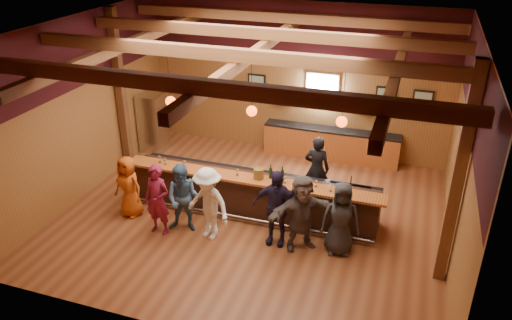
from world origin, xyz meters
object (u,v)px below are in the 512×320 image
object	(u,v)px
customer_redvest	(158,200)
bottle_a	(271,173)
customer_navy	(276,207)
bartender	(317,169)
ice_bucket	(259,174)
customer_dark	(341,219)
customer_orange	(129,187)
customer_white	(208,204)
customer_denim	(183,198)
stainless_fridge	(153,123)
customer_brown	(302,213)
back_bar_cabinet	(331,144)
bar_counter	(255,193)

from	to	relation	value
customer_redvest	bottle_a	distance (m)	2.64
customer_navy	bartender	bearing A→B (deg)	76.57
ice_bucket	customer_dark	bearing A→B (deg)	-18.10
customer_orange	customer_redvest	world-z (taller)	customer_redvest
customer_white	customer_navy	xyz separation A→B (m)	(1.48, 0.28, 0.03)
customer_white	customer_navy	distance (m)	1.50
customer_denim	ice_bucket	distance (m)	1.81
customer_denim	customer_white	distance (m)	0.66
customer_dark	ice_bucket	size ratio (longest dim) A/B	6.50
ice_bucket	bartender	bearing A→B (deg)	52.06
stainless_fridge	customer_denim	bearing A→B (deg)	-52.52
customer_white	bottle_a	bearing A→B (deg)	64.45
customer_orange	bartender	size ratio (longest dim) A/B	0.89
customer_denim	customer_brown	world-z (taller)	customer_brown
customer_redvest	bottle_a	xyz separation A→B (m)	(2.24, 1.34, 0.39)
customer_dark	bartender	xyz separation A→B (m)	(-0.96, 2.06, 0.03)
back_bar_cabinet	ice_bucket	size ratio (longest dim) A/B	15.53
customer_dark	bottle_a	world-z (taller)	customer_dark
bar_counter	customer_orange	world-z (taller)	customer_orange
customer_redvest	bartender	bearing A→B (deg)	45.16
back_bar_cabinet	customer_orange	distance (m)	6.14
stainless_fridge	back_bar_cabinet	bearing A→B (deg)	11.93
customer_orange	ice_bucket	size ratio (longest dim) A/B	6.02
customer_navy	bottle_a	distance (m)	1.01
customer_denim	customer_navy	size ratio (longest dim) A/B	0.93
customer_dark	customer_orange	bearing A→B (deg)	168.97
ice_bucket	customer_denim	bearing A→B (deg)	-147.25
bar_counter	stainless_fridge	size ratio (longest dim) A/B	3.50
bartender	customer_orange	bearing A→B (deg)	26.17
customer_brown	bartender	distance (m)	2.16
stainless_fridge	customer_redvest	world-z (taller)	stainless_fridge
customer_denim	bottle_a	world-z (taller)	customer_denim
customer_navy	customer_brown	xyz separation A→B (m)	(0.58, -0.00, -0.02)
bartender	bottle_a	xyz separation A→B (m)	(-0.82, -1.28, 0.38)
customer_navy	bartender	world-z (taller)	customer_navy
back_bar_cabinet	customer_orange	world-z (taller)	customer_orange
customer_brown	ice_bucket	distance (m)	1.49
bar_counter	customer_dark	distance (m)	2.46
customer_orange	customer_navy	size ratio (longest dim) A/B	0.87
customer_brown	bartender	world-z (taller)	customer_brown
back_bar_cabinet	customer_denim	size ratio (longest dim) A/B	2.41
stainless_fridge	bartender	xyz separation A→B (m)	(5.39, -1.35, -0.03)
customer_denim	bottle_a	distance (m)	2.08
customer_white	bartender	size ratio (longest dim) A/B	1.00
customer_white	bartender	xyz separation A→B (m)	(1.91, 2.43, 0.00)
bartender	bottle_a	bearing A→B (deg)	55.49
ice_bucket	bar_counter	bearing A→B (deg)	123.91
stainless_fridge	bartender	world-z (taller)	stainless_fridge
customer_white	bartender	world-z (taller)	bartender
customer_orange	back_bar_cabinet	bearing A→B (deg)	59.19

